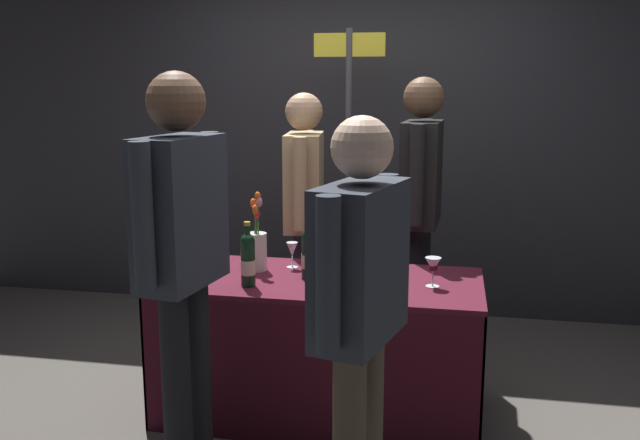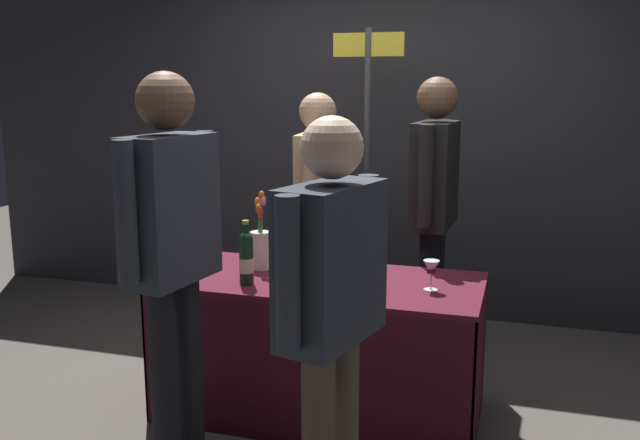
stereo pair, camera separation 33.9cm
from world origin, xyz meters
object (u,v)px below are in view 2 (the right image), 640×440
at_px(featured_wine_bottle, 334,263).
at_px(booth_signpost, 367,157).
at_px(taster_foreground_right, 171,237).
at_px(tasting_table, 320,320).
at_px(wine_glass_near_taster, 210,245).
at_px(display_bottle_0, 315,247).
at_px(flower_vase, 260,245).
at_px(wine_glass_near_vendor, 431,268).
at_px(wine_glass_mid, 296,249).
at_px(vendor_presenter, 318,200).

height_order(featured_wine_bottle, booth_signpost, booth_signpost).
bearing_deg(taster_foreground_right, tasting_table, -25.08).
xyz_separation_m(featured_wine_bottle, wine_glass_near_taster, (-0.80, 0.34, -0.05)).
relative_size(display_bottle_0, flower_vase, 0.78).
distance_m(display_bottle_0, wine_glass_near_vendor, 0.64).
relative_size(featured_wine_bottle, flower_vase, 0.80).
relative_size(wine_glass_mid, vendor_presenter, 0.08).
xyz_separation_m(featured_wine_bottle, vendor_presenter, (-0.37, 0.95, 0.12)).
xyz_separation_m(wine_glass_near_vendor, flower_vase, (-0.92, 0.13, 0.02)).
distance_m(wine_glass_mid, flower_vase, 0.19).
bearing_deg(vendor_presenter, tasting_table, 10.63).
bearing_deg(flower_vase, vendor_presenter, 80.76).
distance_m(tasting_table, vendor_presenter, 0.94).
distance_m(wine_glass_near_taster, flower_vase, 0.33).
relative_size(wine_glass_near_taster, booth_signpost, 0.07).
distance_m(tasting_table, booth_signpost, 1.39).
bearing_deg(vendor_presenter, wine_glass_near_taster, -42.17).
xyz_separation_m(featured_wine_bottle, flower_vase, (-0.48, 0.28, -0.01)).
bearing_deg(featured_wine_bottle, taster_foreground_right, -139.34).
bearing_deg(featured_wine_bottle, wine_glass_near_taster, 157.14).
bearing_deg(wine_glass_near_taster, tasting_table, -12.50).
relative_size(tasting_table, display_bottle_0, 4.95).
bearing_deg(tasting_table, taster_foreground_right, -123.44).
xyz_separation_m(featured_wine_bottle, display_bottle_0, (-0.18, 0.29, -0.00)).
relative_size(wine_glass_near_taster, taster_foreground_right, 0.08).
bearing_deg(wine_glass_near_taster, display_bottle_0, -4.38).
bearing_deg(vendor_presenter, display_bottle_0, 8.47).
bearing_deg(wine_glass_near_taster, booth_signpost, 58.77).
distance_m(wine_glass_mid, vendor_presenter, 0.61).
bearing_deg(featured_wine_bottle, wine_glass_near_vendor, 19.31).
distance_m(wine_glass_near_vendor, flower_vase, 0.92).
bearing_deg(flower_vase, wine_glass_mid, 27.29).
height_order(wine_glass_mid, wine_glass_near_taster, wine_glass_mid).
bearing_deg(wine_glass_near_vendor, vendor_presenter, 135.21).
bearing_deg(booth_signpost, vendor_presenter, -115.30).
bearing_deg(vendor_presenter, flower_vase, -16.41).
xyz_separation_m(featured_wine_bottle, wine_glass_mid, (-0.31, 0.37, -0.04)).
bearing_deg(tasting_table, featured_wine_bottle, -56.53).
height_order(featured_wine_bottle, flower_vase, flower_vase).
distance_m(wine_glass_near_vendor, vendor_presenter, 1.15).
distance_m(wine_glass_near_vendor, taster_foreground_right, 1.22).
bearing_deg(featured_wine_bottle, tasting_table, 123.47).
height_order(featured_wine_bottle, vendor_presenter, vendor_presenter).
relative_size(wine_glass_near_vendor, booth_signpost, 0.07).
height_order(featured_wine_bottle, wine_glass_near_taster, featured_wine_bottle).
xyz_separation_m(wine_glass_near_taster, booth_signpost, (0.64, 1.05, 0.40)).
bearing_deg(wine_glass_near_vendor, tasting_table, 176.47).
distance_m(featured_wine_bottle, flower_vase, 0.55).
relative_size(display_bottle_0, taster_foreground_right, 0.19).
height_order(display_bottle_0, vendor_presenter, vendor_presenter).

